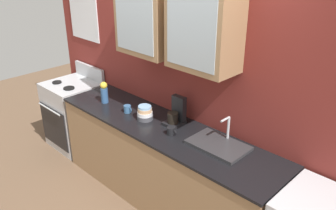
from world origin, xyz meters
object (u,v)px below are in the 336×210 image
Objects in this scene: stove_range at (75,114)px; cup_near_sink at (171,131)px; coffee_maker at (176,114)px; cup_near_bowls at (127,109)px; bowl_stack at (145,113)px; vase at (104,92)px; sink_faucet at (218,144)px.

stove_range is 9.93× the size of cup_near_sink.
coffee_maker is at bearing 4.69° from stove_range.
cup_near_bowls is 0.38× the size of coffee_maker.
bowl_stack is 0.65m from vase.
sink_faucet is 1.54m from vase.
bowl_stack is at bearing 173.59° from cup_near_sink.
sink_faucet reaches higher than cup_near_bowls.
sink_faucet is at bearing 6.42° from bowl_stack.
vase is 0.97m from coffee_maker.
sink_faucet is at bearing 17.81° from cup_near_sink.
bowl_stack is at bearing -0.44° from stove_range.
vase is at bearing 179.42° from cup_near_sink.
stove_range reaches higher than bowl_stack.
vase is 0.40m from cup_near_bowls.
bowl_stack is at bearing 3.23° from vase.
coffee_maker is (0.30, 0.16, 0.04)m from bowl_stack.
vase is (-0.65, -0.04, 0.05)m from bowl_stack.
stove_range is 2.04× the size of sink_faucet.
coffee_maker reaches higher than bowl_stack.
cup_near_sink is at bearing -0.58° from vase.
stove_range is 1.30m from cup_near_bowls.
cup_near_bowls is at bearing 178.06° from cup_near_sink.
bowl_stack is (-0.88, -0.10, 0.05)m from sink_faucet.
coffee_maker is (1.76, 0.14, 0.55)m from stove_range.
stove_range is at bearing 178.30° from cup_near_bowls.
stove_range is 9.70× the size of cup_near_bowls.
vase is (0.81, -0.05, 0.57)m from stove_range.
vase is 1.08m from cup_near_sink.
sink_faucet is at bearing 6.21° from cup_near_bowls.
stove_range is 2.39m from sink_faucet.
stove_range is 4.30× the size of vase.
sink_faucet is (2.34, 0.09, 0.46)m from stove_range.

